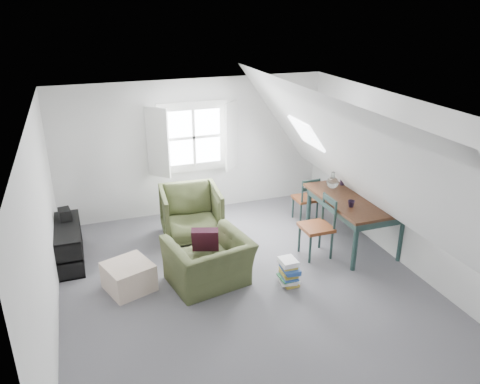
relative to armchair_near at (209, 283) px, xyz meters
name	(u,v)px	position (x,y,z in m)	size (l,w,h in m)	color
floor	(244,284)	(0.46, -0.18, 0.00)	(5.50, 5.50, 0.00)	#545459
ceiling	(245,111)	(0.46, -0.18, 2.50)	(5.50, 5.50, 0.00)	white
wall_back	(194,147)	(0.46, 2.57, 1.25)	(5.00, 5.00, 0.00)	silver
wall_front	(358,333)	(0.46, -2.93, 1.25)	(5.00, 5.00, 0.00)	silver
wall_left	(43,233)	(-2.04, -0.18, 1.25)	(5.50, 5.50, 0.00)	silver
wall_right	(401,182)	(2.96, -0.18, 1.25)	(5.50, 5.50, 0.00)	silver
slope_left	(122,181)	(-1.09, -0.18, 1.78)	(5.50, 5.50, 0.00)	white
slope_right	(349,155)	(2.01, -0.18, 1.78)	(5.50, 5.50, 0.00)	white
dormer_window	(194,138)	(0.46, 2.49, 1.45)	(1.71, 0.35, 1.30)	white
skylight	(306,133)	(2.01, 1.12, 1.75)	(0.55, 0.75, 0.04)	white
armchair_near	(209,283)	(0.00, 0.00, 0.00)	(1.08, 0.95, 0.70)	#3B4225
armchair_far	(192,237)	(0.11, 1.45, 0.00)	(0.95, 0.98, 0.89)	#3B4225
throw_pillow	(205,240)	(0.00, 0.15, 0.63)	(0.38, 0.11, 0.38)	#340E1D
ottoman	(129,276)	(-1.09, 0.25, 0.20)	(0.59, 0.59, 0.39)	#C5AE9A
dining_table	(354,204)	(2.55, 0.37, 0.72)	(1.00, 1.66, 0.83)	black
demijohn	(332,182)	(2.40, 0.82, 0.95)	(0.20, 0.20, 0.28)	silver
vase_twigs	(343,178)	(2.65, 0.92, 0.96)	(0.07, 0.08, 0.58)	black
cup	(351,207)	(2.30, 0.07, 0.83)	(0.11, 0.11, 0.10)	black
paper_box	(382,205)	(2.75, -0.08, 0.85)	(0.12, 0.08, 0.04)	white
dining_chair_far	(306,198)	(2.23, 1.40, 0.45)	(0.40, 0.40, 0.86)	#602B12
dining_chair_near	(318,226)	(1.84, 0.22, 0.51)	(0.46, 0.46, 0.98)	#602B12
media_shelf	(69,247)	(-1.86, 1.28, 0.27)	(0.39, 1.18, 0.60)	black
electronics_box	(65,215)	(-1.86, 1.57, 0.68)	(0.17, 0.23, 0.19)	black
magazine_stack	(289,272)	(1.07, -0.39, 0.20)	(0.29, 0.35, 0.39)	#B29933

